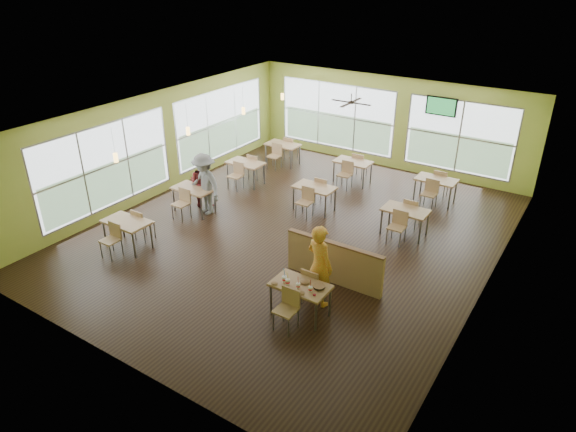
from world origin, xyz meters
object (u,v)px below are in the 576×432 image
(man_plaid, at_px, (319,265))
(food_basket, at_px, (319,287))
(main_table, at_px, (300,289))
(half_wall_divider, at_px, (334,262))

(man_plaid, relative_size, food_basket, 7.18)
(man_plaid, height_order, food_basket, man_plaid)
(main_table, height_order, food_basket, main_table)
(half_wall_divider, distance_m, man_plaid, 0.95)
(man_plaid, xyz_separation_m, food_basket, (0.28, -0.50, -0.15))
(main_table, distance_m, man_plaid, 0.67)
(half_wall_divider, bearing_deg, main_table, -90.00)
(main_table, distance_m, food_basket, 0.42)
(main_table, xyz_separation_m, half_wall_divider, (0.00, 1.45, -0.11))
(man_plaid, distance_m, food_basket, 0.59)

